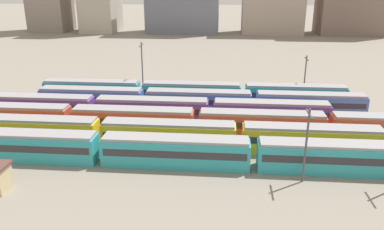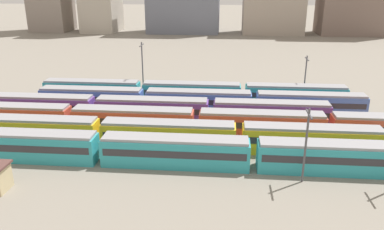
% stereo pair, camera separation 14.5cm
% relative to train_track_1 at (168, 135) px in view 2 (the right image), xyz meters
% --- Properties ---
extents(ground_plane, '(600.00, 600.00, 0.00)m').
position_rel_train_track_1_xyz_m(ground_plane, '(-16.99, 7.80, -1.90)').
color(ground_plane, gray).
extents(train_track_1, '(55.80, 3.06, 3.75)m').
position_rel_train_track_1_xyz_m(train_track_1, '(0.00, 0.00, 0.00)').
color(train_track_1, yellow).
rests_on(train_track_1, ground_plane).
extents(train_track_2, '(93.60, 3.06, 3.75)m').
position_rel_train_track_1_xyz_m(train_track_2, '(12.81, 5.20, 0.00)').
color(train_track_2, '#BC4C38').
rests_on(train_track_2, ground_plane).
extents(train_track_3, '(55.80, 3.06, 3.75)m').
position_rel_train_track_1_xyz_m(train_track_3, '(-4.18, 10.40, 0.00)').
color(train_track_3, '#6B429E').
rests_on(train_track_3, ground_plane).
extents(train_track_4, '(55.80, 3.06, 3.75)m').
position_rel_train_track_1_xyz_m(train_track_4, '(2.91, 15.60, 0.00)').
color(train_track_4, '#4C70BC').
rests_on(train_track_4, ground_plane).
extents(train_track_5, '(55.80, 3.06, 3.75)m').
position_rel_train_track_1_xyz_m(train_track_5, '(1.23, 20.80, 0.00)').
color(train_track_5, teal).
rests_on(train_track_5, ground_plane).
extents(catenary_pole_1, '(0.24, 3.20, 10.56)m').
position_rel_train_track_1_xyz_m(catenary_pole_1, '(-8.48, 23.82, 3.93)').
color(catenary_pole_1, '#4C4C51').
rests_on(catenary_pole_1, ground_plane).
extents(catenary_pole_2, '(0.24, 3.20, 8.73)m').
position_rel_train_track_1_xyz_m(catenary_pole_2, '(16.44, -7.97, 2.99)').
color(catenary_pole_2, '#4C4C51').
rests_on(catenary_pole_2, ground_plane).
extents(catenary_pole_3, '(0.24, 3.20, 8.51)m').
position_rel_train_track_1_xyz_m(catenary_pole_3, '(22.18, 23.92, 2.87)').
color(catenary_pole_3, '#4C4C51').
rests_on(catenary_pole_3, ground_plane).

